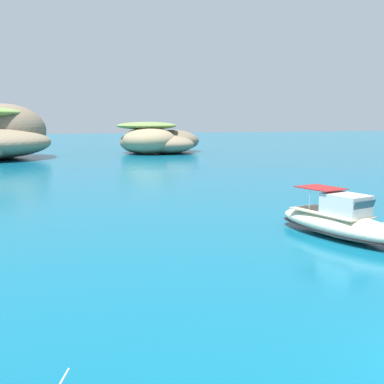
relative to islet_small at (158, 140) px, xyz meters
The scene contains 2 objects.
islet_small is the anchor object (origin of this frame).
motorboat_cream 61.25m from the islet_small, 96.11° to the right, with size 3.94×7.81×2.35m.
Camera 1 is at (-9.32, -7.24, 5.79)m, focal length 43.08 mm.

